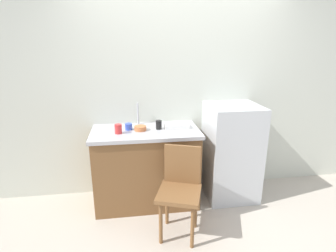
{
  "coord_description": "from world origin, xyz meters",
  "views": [
    {
      "loc": [
        -0.61,
        -2.22,
        1.84
      ],
      "look_at": [
        -0.2,
        0.6,
        0.96
      ],
      "focal_mm": 28.59,
      "sensor_mm": 36.0,
      "label": 1
    }
  ],
  "objects_px": {
    "cup_red": "(118,129)",
    "terracotta_bowl": "(140,128)",
    "cup_black": "(159,125)",
    "dish_tray": "(176,125)",
    "cup_blue": "(129,127)",
    "chair": "(180,187)",
    "refrigerator": "(231,152)"
  },
  "relations": [
    {
      "from": "dish_tray",
      "to": "cup_red",
      "type": "relative_size",
      "value": 2.76
    },
    {
      "from": "terracotta_bowl",
      "to": "cup_red",
      "type": "xyz_separation_m",
      "value": [
        -0.24,
        -0.07,
        0.03
      ]
    },
    {
      "from": "refrigerator",
      "to": "chair",
      "type": "relative_size",
      "value": 1.3
    },
    {
      "from": "dish_tray",
      "to": "cup_blue",
      "type": "bearing_deg",
      "value": -179.05
    },
    {
      "from": "cup_blue",
      "to": "terracotta_bowl",
      "type": "bearing_deg",
      "value": -18.03
    },
    {
      "from": "refrigerator",
      "to": "cup_blue",
      "type": "bearing_deg",
      "value": 178.6
    },
    {
      "from": "cup_blue",
      "to": "chair",
      "type": "bearing_deg",
      "value": -52.96
    },
    {
      "from": "cup_black",
      "to": "terracotta_bowl",
      "type": "bearing_deg",
      "value": -175.13
    },
    {
      "from": "chair",
      "to": "cup_red",
      "type": "height_order",
      "value": "cup_red"
    },
    {
      "from": "chair",
      "to": "terracotta_bowl",
      "type": "distance_m",
      "value": 0.81
    },
    {
      "from": "refrigerator",
      "to": "chair",
      "type": "distance_m",
      "value": 0.96
    },
    {
      "from": "refrigerator",
      "to": "terracotta_bowl",
      "type": "distance_m",
      "value": 1.15
    },
    {
      "from": "chair",
      "to": "cup_red",
      "type": "distance_m",
      "value": 0.91
    },
    {
      "from": "cup_red",
      "to": "cup_black",
      "type": "xyz_separation_m",
      "value": [
        0.45,
        0.09,
        -0.0
      ]
    },
    {
      "from": "terracotta_bowl",
      "to": "cup_red",
      "type": "distance_m",
      "value": 0.25
    },
    {
      "from": "refrigerator",
      "to": "chair",
      "type": "height_order",
      "value": "refrigerator"
    },
    {
      "from": "refrigerator",
      "to": "dish_tray",
      "type": "distance_m",
      "value": 0.76
    },
    {
      "from": "cup_red",
      "to": "terracotta_bowl",
      "type": "bearing_deg",
      "value": 16.71
    },
    {
      "from": "chair",
      "to": "cup_blue",
      "type": "distance_m",
      "value": 0.91
    },
    {
      "from": "dish_tray",
      "to": "cup_black",
      "type": "distance_m",
      "value": 0.21
    },
    {
      "from": "chair",
      "to": "cup_black",
      "type": "bearing_deg",
      "value": 122.23
    },
    {
      "from": "dish_tray",
      "to": "terracotta_bowl",
      "type": "xyz_separation_m",
      "value": [
        -0.42,
        -0.05,
        0.0
      ]
    },
    {
      "from": "chair",
      "to": "cup_black",
      "type": "relative_size",
      "value": 8.84
    },
    {
      "from": "refrigerator",
      "to": "cup_red",
      "type": "relative_size",
      "value": 11.45
    },
    {
      "from": "chair",
      "to": "dish_tray",
      "type": "relative_size",
      "value": 3.18
    },
    {
      "from": "refrigerator",
      "to": "cup_blue",
      "type": "relative_size",
      "value": 14.36
    },
    {
      "from": "dish_tray",
      "to": "cup_red",
      "type": "distance_m",
      "value": 0.67
    },
    {
      "from": "cup_red",
      "to": "cup_blue",
      "type": "bearing_deg",
      "value": 45.79
    },
    {
      "from": "chair",
      "to": "cup_blue",
      "type": "xyz_separation_m",
      "value": [
        -0.48,
        0.63,
        0.45
      ]
    },
    {
      "from": "refrigerator",
      "to": "terracotta_bowl",
      "type": "xyz_separation_m",
      "value": [
        -1.09,
        -0.01,
        0.36
      ]
    },
    {
      "from": "chair",
      "to": "cup_red",
      "type": "relative_size",
      "value": 8.78
    },
    {
      "from": "chair",
      "to": "terracotta_bowl",
      "type": "bearing_deg",
      "value": 139.97
    }
  ]
}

